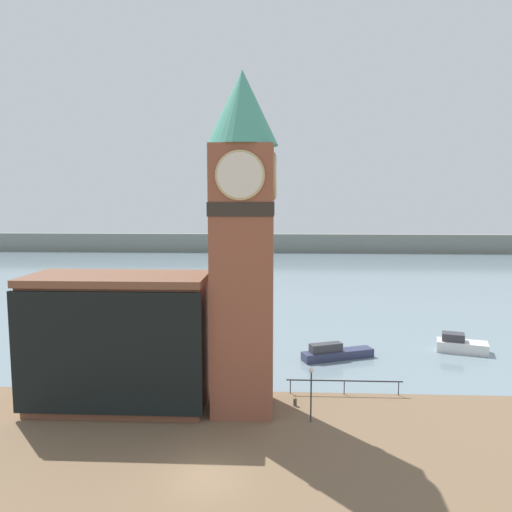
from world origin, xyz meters
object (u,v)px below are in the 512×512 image
Objects in this scene: pier_building at (119,341)px; boat_far at (460,345)px; clock_tower at (243,235)px; lamp_post at (311,384)px; boat_near at (335,353)px; mooring_bollard_near at (295,401)px.

pier_building is 32.01m from boat_far.
pier_building is at bearing -136.97° from boat_far.
lamp_post is at bearing -22.29° from clock_tower.
boat_far is at bearing -7.86° from boat_near.
boat_far is at bearing 35.19° from clock_tower.
pier_building is at bearing 179.32° from clock_tower.
boat_far is 21.00m from mooring_bollard_near.
lamp_post is (-3.02, -13.07, 2.01)m from boat_near.
lamp_post is at bearing -69.36° from mooring_bollard_near.
clock_tower is 4.61× the size of boat_far.
pier_building reaches higher than lamp_post.
lamp_post is (0.95, -2.52, 2.27)m from mooring_bollard_near.
pier_building is 1.84× the size of boat_near.
boat_near is 11.27m from mooring_bollard_near.
boat_near is 12.55m from boat_far.
boat_far is at bearing 46.12° from lamp_post.
boat_near is 1.86× the size of lamp_post.
boat_near is (16.32, 11.09, -4.13)m from pier_building.
lamp_post reaches higher than boat_near.
pier_building is 21.52× the size of mooring_bollard_near.
clock_tower is at bearing -169.97° from mooring_bollard_near.
mooring_bollard_near is at bearing -123.42° from boat_far.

